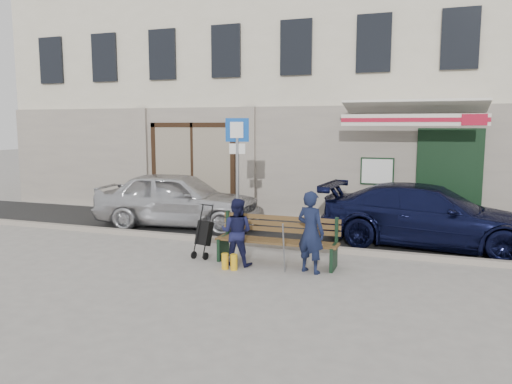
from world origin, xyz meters
The scene contains 11 objects.
ground centered at (0.00, 0.00, 0.00)m, with size 80.00×80.00×0.00m, color #9E9991.
asphalt_lane centered at (0.00, 3.10, 0.01)m, with size 60.00×3.20×0.01m, color #282828.
curb centered at (0.00, 1.50, 0.06)m, with size 60.00×0.18×0.12m, color #9E9384.
building centered at (0.01, 8.45, 4.97)m, with size 20.00×8.27×10.00m.
car_silver centered at (-2.59, 2.79, 0.74)m, with size 1.75×4.34×1.48m, color silver.
car_navy centered at (3.68, 2.77, 0.69)m, with size 1.92×4.73×1.37m, color black.
parking_sign centered at (-0.46, 1.69, 1.91)m, with size 0.52×0.16×2.83m.
bench centered at (0.88, 0.27, 0.46)m, with size 2.40×1.17×0.98m.
man centered at (1.67, -0.07, 0.75)m, with size 0.55×0.36×1.51m, color #121933.
woman centered at (0.22, -0.07, 0.65)m, with size 0.63×0.49×1.30m, color #141638.
stroller centered at (-0.63, 0.26, 0.47)m, with size 0.37×0.48×1.07m.
Camera 1 is at (3.72, -8.75, 2.68)m, focal length 35.00 mm.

